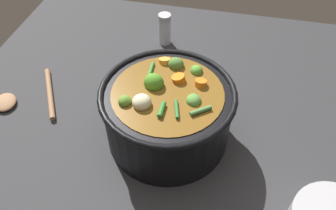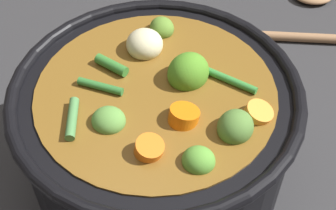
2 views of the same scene
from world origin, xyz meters
The scene contains 4 objects.
ground_plane centered at (0.00, 0.00, 0.00)m, with size 1.10×1.10×0.00m, color #2D2D30.
cooking_pot centered at (0.00, 0.00, 0.07)m, with size 0.28×0.28×0.16m.
wooden_spoon centered at (-0.37, 0.03, 0.01)m, with size 0.18×0.18×0.01m.
salt_shaker centered at (-0.08, 0.34, 0.05)m, with size 0.04×0.04×0.09m.
Camera 1 is at (0.10, -0.46, 0.60)m, focal length 36.11 mm.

